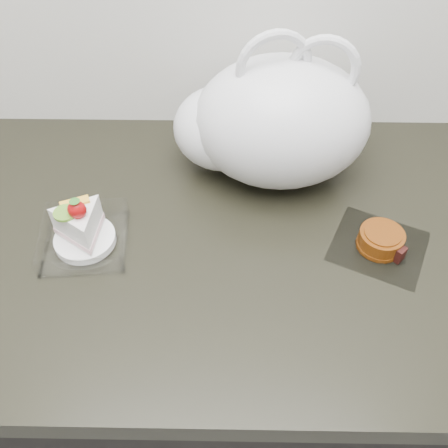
{
  "coord_description": "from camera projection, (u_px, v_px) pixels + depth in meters",
  "views": [
    {
      "loc": [
        0.05,
        1.14,
        1.51
      ],
      "look_at": [
        0.04,
        1.67,
        0.94
      ],
      "focal_mm": 40.0,
      "sensor_mm": 36.0,
      "label": 1
    }
  ],
  "objects": [
    {
      "name": "plastic_bag",
      "position": [
        270.0,
        123.0,
        0.84
      ],
      "size": [
        0.34,
        0.24,
        0.27
      ],
      "rotation": [
        0.0,
        0.0,
        0.05
      ],
      "color": "white",
      "rests_on": "counter"
    },
    {
      "name": "counter",
      "position": [
        207.0,
        362.0,
        1.15
      ],
      "size": [
        2.04,
        0.64,
        0.9
      ],
      "color": "black",
      "rests_on": "ground"
    },
    {
      "name": "mooncake_wrap",
      "position": [
        381.0,
        241.0,
        0.79
      ],
      "size": [
        0.18,
        0.18,
        0.03
      ],
      "rotation": [
        0.0,
        0.0,
        -0.26
      ],
      "color": "white",
      "rests_on": "counter"
    },
    {
      "name": "cake_tray",
      "position": [
        83.0,
        232.0,
        0.78
      ],
      "size": [
        0.14,
        0.14,
        0.1
      ],
      "rotation": [
        0.0,
        0.0,
        0.09
      ],
      "color": "white",
      "rests_on": "counter"
    }
  ]
}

